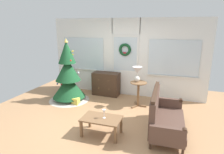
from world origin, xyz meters
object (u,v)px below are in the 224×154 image
(table_lamp, at_px, (137,72))
(settee_sofa, at_px, (163,116))
(dresser_cabinet, at_px, (106,84))
(wine_glass, at_px, (104,112))
(side_table, at_px, (138,89))
(gift_box, at_px, (76,101))
(christmas_tree, at_px, (68,79))
(coffee_table, at_px, (102,120))

(table_lamp, bearing_deg, settee_sofa, -55.56)
(table_lamp, bearing_deg, dresser_cabinet, 153.97)
(table_lamp, bearing_deg, wine_glass, -100.13)
(side_table, distance_m, wine_glass, 1.81)
(wine_glass, xyz_separation_m, gift_box, (-1.42, 1.29, -0.44))
(christmas_tree, height_order, table_lamp, christmas_tree)
(table_lamp, xyz_separation_m, coffee_table, (-0.38, -1.82, -0.68))
(settee_sofa, distance_m, coffee_table, 1.36)
(table_lamp, xyz_separation_m, gift_box, (-1.74, -0.52, -0.92))
(christmas_tree, relative_size, wine_glass, 9.99)
(christmas_tree, height_order, wine_glass, christmas_tree)
(gift_box, bearing_deg, table_lamp, 16.62)
(dresser_cabinet, relative_size, wine_glass, 4.67)
(christmas_tree, relative_size, side_table, 2.64)
(table_lamp, bearing_deg, gift_box, -163.38)
(dresser_cabinet, distance_m, settee_sofa, 2.73)
(settee_sofa, xyz_separation_m, wine_glass, (-1.18, -0.56, 0.17))
(dresser_cabinet, relative_size, side_table, 1.24)
(wine_glass, bearing_deg, gift_box, 137.81)
(dresser_cabinet, height_order, side_table, dresser_cabinet)
(side_table, distance_m, coffee_table, 1.84)
(coffee_table, height_order, wine_glass, wine_glass)
(christmas_tree, xyz_separation_m, side_table, (2.18, 0.22, -0.18))
(christmas_tree, relative_size, gift_box, 9.80)
(christmas_tree, distance_m, gift_box, 0.76)
(wine_glass, relative_size, gift_box, 0.98)
(side_table, bearing_deg, gift_box, -165.09)
(settee_sofa, distance_m, table_lamp, 1.65)
(settee_sofa, height_order, gift_box, settee_sofa)
(side_table, bearing_deg, table_lamp, 146.31)
(coffee_table, bearing_deg, gift_box, 136.37)
(table_lamp, height_order, wine_glass, table_lamp)
(christmas_tree, height_order, gift_box, christmas_tree)
(table_lamp, relative_size, wine_glass, 2.26)
(dresser_cabinet, distance_m, side_table, 1.38)
(side_table, height_order, table_lamp, table_lamp)
(christmas_tree, bearing_deg, side_table, 5.81)
(coffee_table, bearing_deg, settee_sofa, 24.80)
(christmas_tree, xyz_separation_m, wine_glass, (1.80, -1.55, -0.16))
(dresser_cabinet, distance_m, table_lamp, 1.45)
(settee_sofa, xyz_separation_m, table_lamp, (-0.86, 1.25, 0.64))
(dresser_cabinet, height_order, gift_box, dresser_cabinet)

